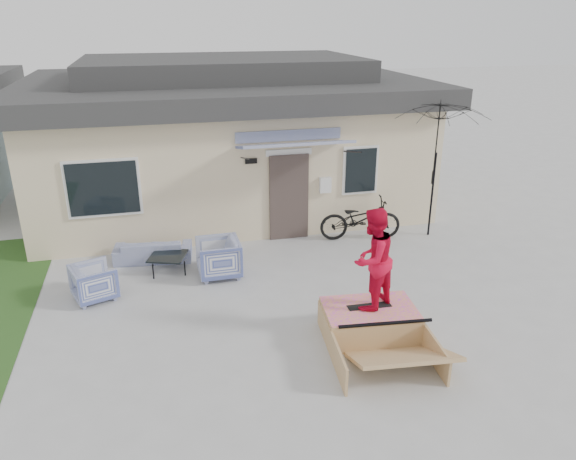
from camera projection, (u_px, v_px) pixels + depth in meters
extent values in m
plane|color=#A7A7A6|center=(297.00, 341.00, 9.20)|extent=(90.00, 90.00, 0.00)
cube|color=beige|center=(226.00, 148.00, 15.85)|extent=(10.00, 7.00, 3.00)
cube|color=#2C2C2C|center=(223.00, 87.00, 15.20)|extent=(10.80, 7.80, 0.50)
cube|color=#2C2C2C|center=(222.00, 66.00, 15.00)|extent=(7.50, 4.50, 0.60)
cube|color=#463934|center=(289.00, 197.00, 13.06)|extent=(0.95, 0.08, 2.10)
cube|color=white|center=(103.00, 188.00, 11.90)|extent=(1.60, 0.06, 1.30)
cube|color=white|center=(360.00, 170.00, 13.27)|extent=(0.90, 0.06, 1.20)
cube|color=#3D4B92|center=(295.00, 144.00, 12.08)|extent=(2.50, 1.09, 0.29)
imported|color=#3D4B92|center=(153.00, 246.00, 12.12)|extent=(1.74, 0.70, 0.66)
imported|color=#3D4B92|center=(94.00, 280.00, 10.44)|extent=(0.92, 0.95, 0.78)
imported|color=#3D4B92|center=(218.00, 256.00, 11.34)|extent=(0.82, 0.87, 0.89)
cube|color=black|center=(168.00, 263.00, 11.67)|extent=(0.93, 0.93, 0.36)
imported|color=black|center=(360.00, 215.00, 13.15)|extent=(2.05, 1.00, 1.26)
cylinder|color=black|center=(432.00, 195.00, 13.24)|extent=(0.05, 0.05, 2.10)
imported|color=black|center=(435.00, 167.00, 12.99)|extent=(2.62, 2.49, 0.90)
cube|color=black|center=(369.00, 306.00, 9.23)|extent=(0.76, 0.22, 0.05)
imported|color=red|center=(372.00, 258.00, 8.90)|extent=(1.07, 1.02, 1.75)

